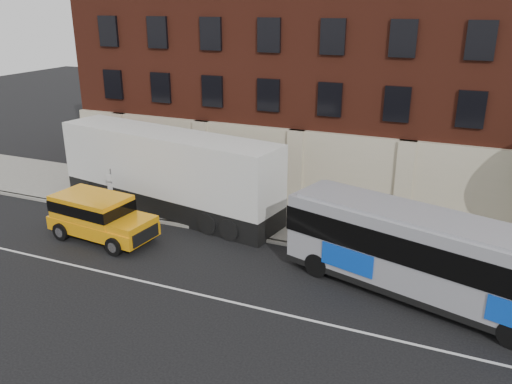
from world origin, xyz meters
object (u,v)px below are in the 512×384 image
at_px(city_bus, 445,259).
at_px(yellow_suv, 98,214).
at_px(sign_pole, 111,188).
at_px(shipping_container, 168,173).

bearing_deg(city_bus, yellow_suv, -179.10).
xyz_separation_m(sign_pole, yellow_suv, (1.40, -2.88, -0.23)).
distance_m(sign_pole, shipping_container, 3.12).
bearing_deg(yellow_suv, sign_pole, 115.88).
xyz_separation_m(sign_pole, city_bus, (17.11, -2.63, 0.44)).
bearing_deg(shipping_container, city_bus, -15.80).
xyz_separation_m(yellow_suv, shipping_container, (1.27, 4.33, 0.96)).
bearing_deg(yellow_suv, city_bus, 0.90).
height_order(city_bus, yellow_suv, city_bus).
distance_m(yellow_suv, shipping_container, 4.61).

